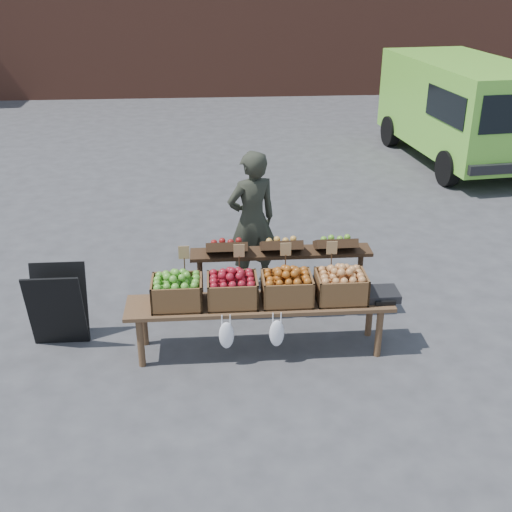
{
  "coord_description": "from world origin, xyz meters",
  "views": [
    {
      "loc": [
        -0.9,
        -5.94,
        3.74
      ],
      "look_at": [
        -0.44,
        0.21,
        0.85
      ],
      "focal_mm": 45.0,
      "sensor_mm": 36.0,
      "label": 1
    }
  ],
  "objects_px": {
    "vendor": "(252,221)",
    "chalkboard_sign": "(58,306)",
    "weighing_scale": "(381,294)",
    "crate_golden_apples": "(177,293)",
    "crate_russet_pears": "(232,291)",
    "back_table": "(281,274)",
    "delivery_van": "(461,113)",
    "crate_green_apples": "(341,287)",
    "display_bench": "(260,326)",
    "crate_red_apples": "(287,289)"
  },
  "relations": [
    {
      "from": "chalkboard_sign",
      "to": "weighing_scale",
      "type": "xyz_separation_m",
      "value": [
        3.34,
        -0.31,
        0.18
      ]
    },
    {
      "from": "chalkboard_sign",
      "to": "display_bench",
      "type": "xyz_separation_m",
      "value": [
        2.09,
        -0.31,
        -0.15
      ]
    },
    {
      "from": "crate_golden_apples",
      "to": "crate_green_apples",
      "type": "relative_size",
      "value": 1.0
    },
    {
      "from": "weighing_scale",
      "to": "display_bench",
      "type": "bearing_deg",
      "value": 180.0
    },
    {
      "from": "vendor",
      "to": "chalkboard_sign",
      "type": "relative_size",
      "value": 1.99
    },
    {
      "from": "crate_golden_apples",
      "to": "crate_red_apples",
      "type": "distance_m",
      "value": 1.1
    },
    {
      "from": "vendor",
      "to": "crate_green_apples",
      "type": "distance_m",
      "value": 1.69
    },
    {
      "from": "back_table",
      "to": "crate_red_apples",
      "type": "height_order",
      "value": "back_table"
    },
    {
      "from": "vendor",
      "to": "crate_green_apples",
      "type": "xyz_separation_m",
      "value": [
        0.8,
        -1.48,
        -0.15
      ]
    },
    {
      "from": "chalkboard_sign",
      "to": "back_table",
      "type": "distance_m",
      "value": 2.42
    },
    {
      "from": "display_bench",
      "to": "weighing_scale",
      "type": "relative_size",
      "value": 7.94
    },
    {
      "from": "vendor",
      "to": "crate_golden_apples",
      "type": "height_order",
      "value": "vendor"
    },
    {
      "from": "crate_russet_pears",
      "to": "weighing_scale",
      "type": "distance_m",
      "value": 1.53
    },
    {
      "from": "delivery_van",
      "to": "crate_green_apples",
      "type": "distance_m",
      "value": 7.46
    },
    {
      "from": "vendor",
      "to": "crate_russet_pears",
      "type": "xyz_separation_m",
      "value": [
        -0.3,
        -1.48,
        -0.15
      ]
    },
    {
      "from": "vendor",
      "to": "weighing_scale",
      "type": "distance_m",
      "value": 1.94
    },
    {
      "from": "delivery_van",
      "to": "crate_russet_pears",
      "type": "bearing_deg",
      "value": -132.65
    },
    {
      "from": "display_bench",
      "to": "crate_red_apples",
      "type": "xyz_separation_m",
      "value": [
        0.28,
        0.0,
        0.42
      ]
    },
    {
      "from": "chalkboard_sign",
      "to": "back_table",
      "type": "xyz_separation_m",
      "value": [
        2.38,
        0.41,
        0.09
      ]
    },
    {
      "from": "display_bench",
      "to": "crate_golden_apples",
      "type": "height_order",
      "value": "crate_golden_apples"
    },
    {
      "from": "vendor",
      "to": "display_bench",
      "type": "height_order",
      "value": "vendor"
    },
    {
      "from": "crate_russet_pears",
      "to": "crate_green_apples",
      "type": "distance_m",
      "value": 1.1
    },
    {
      "from": "weighing_scale",
      "to": "chalkboard_sign",
      "type": "bearing_deg",
      "value": 174.72
    },
    {
      "from": "crate_red_apples",
      "to": "chalkboard_sign",
      "type": "bearing_deg",
      "value": 172.56
    },
    {
      "from": "chalkboard_sign",
      "to": "crate_russet_pears",
      "type": "xyz_separation_m",
      "value": [
        1.81,
        -0.31,
        0.28
      ]
    },
    {
      "from": "crate_golden_apples",
      "to": "crate_russet_pears",
      "type": "distance_m",
      "value": 0.55
    },
    {
      "from": "delivery_van",
      "to": "vendor",
      "type": "relative_size",
      "value": 2.53
    },
    {
      "from": "delivery_van",
      "to": "chalkboard_sign",
      "type": "height_order",
      "value": "delivery_van"
    },
    {
      "from": "delivery_van",
      "to": "crate_golden_apples",
      "type": "xyz_separation_m",
      "value": [
        -5.3,
        -6.5,
        -0.27
      ]
    },
    {
      "from": "vendor",
      "to": "chalkboard_sign",
      "type": "distance_m",
      "value": 2.45
    },
    {
      "from": "delivery_van",
      "to": "chalkboard_sign",
      "type": "xyz_separation_m",
      "value": [
        -6.56,
        -6.19,
        -0.54
      ]
    },
    {
      "from": "crate_russet_pears",
      "to": "back_table",
      "type": "bearing_deg",
      "value": 51.66
    },
    {
      "from": "chalkboard_sign",
      "to": "crate_russet_pears",
      "type": "bearing_deg",
      "value": -9.63
    },
    {
      "from": "crate_red_apples",
      "to": "crate_golden_apples",
      "type": "bearing_deg",
      "value": 180.0
    },
    {
      "from": "vendor",
      "to": "weighing_scale",
      "type": "height_order",
      "value": "vendor"
    },
    {
      "from": "vendor",
      "to": "crate_green_apples",
      "type": "bearing_deg",
      "value": 97.31
    },
    {
      "from": "vendor",
      "to": "crate_russet_pears",
      "type": "distance_m",
      "value": 1.51
    },
    {
      "from": "crate_golden_apples",
      "to": "weighing_scale",
      "type": "height_order",
      "value": "crate_golden_apples"
    },
    {
      "from": "chalkboard_sign",
      "to": "crate_red_apples",
      "type": "xyz_separation_m",
      "value": [
        2.36,
        -0.31,
        0.28
      ]
    },
    {
      "from": "crate_russet_pears",
      "to": "crate_red_apples",
      "type": "height_order",
      "value": "same"
    },
    {
      "from": "delivery_van",
      "to": "crate_green_apples",
      "type": "relative_size",
      "value": 8.73
    },
    {
      "from": "display_bench",
      "to": "chalkboard_sign",
      "type": "bearing_deg",
      "value": 171.59
    },
    {
      "from": "vendor",
      "to": "crate_russet_pears",
      "type": "relative_size",
      "value": 3.45
    },
    {
      "from": "crate_golden_apples",
      "to": "crate_green_apples",
      "type": "bearing_deg",
      "value": 0.0
    },
    {
      "from": "weighing_scale",
      "to": "delivery_van",
      "type": "bearing_deg",
      "value": 63.64
    },
    {
      "from": "display_bench",
      "to": "vendor",
      "type": "bearing_deg",
      "value": 89.06
    },
    {
      "from": "crate_green_apples",
      "to": "weighing_scale",
      "type": "height_order",
      "value": "crate_green_apples"
    },
    {
      "from": "chalkboard_sign",
      "to": "crate_green_apples",
      "type": "distance_m",
      "value": 2.94
    },
    {
      "from": "chalkboard_sign",
      "to": "crate_golden_apples",
      "type": "height_order",
      "value": "chalkboard_sign"
    },
    {
      "from": "crate_golden_apples",
      "to": "weighing_scale",
      "type": "relative_size",
      "value": 1.47
    }
  ]
}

